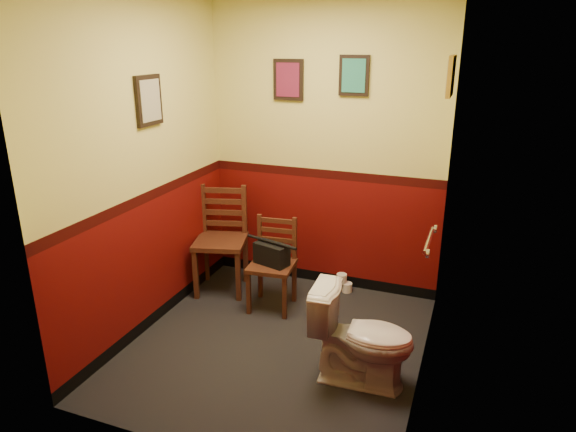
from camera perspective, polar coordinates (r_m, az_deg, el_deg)
The scene contains 16 objects.
floor at distance 4.19m, azimuth -1.25°, elevation -14.11°, with size 2.20×2.40×0.00m, color black.
wall_back at distance 4.74m, azimuth 4.12°, elevation 7.52°, with size 2.20×2.70×0.00m, color #590A08.
wall_front at distance 2.62m, azimuth -11.36°, elevation -2.40°, with size 2.20×2.70×0.00m, color #590A08.
wall_left at distance 4.16m, azimuth -15.63°, elevation 5.26°, with size 2.40×2.70×0.00m, color #590A08.
wall_right at distance 3.39m, azimuth 16.10°, elevation 2.16°, with size 2.40×2.70×0.00m, color #590A08.
grab_bar at distance 3.76m, azimuth 15.45°, elevation -2.61°, with size 0.05×0.56×0.06m.
framed_print_back_a at distance 4.75m, azimuth 0.04°, elevation 14.90°, with size 0.28×0.04×0.36m.
framed_print_back_b at distance 4.57m, azimuth 7.35°, elevation 15.22°, with size 0.26×0.04×0.34m.
framed_print_left at distance 4.15m, azimuth -15.19°, elevation 12.29°, with size 0.04×0.30×0.38m.
framed_print_right at distance 3.87m, azimuth 17.64°, elevation 14.61°, with size 0.04×0.34×0.28m.
toilet at distance 3.66m, azimuth 8.24°, elevation -13.25°, with size 0.40×0.71×0.70m, color white.
toilet_brush at distance 3.89m, azimuth 11.40°, elevation -16.38°, with size 0.11×0.11×0.39m.
chair_left at distance 4.89m, azimuth -7.41°, elevation -2.63°, with size 0.57×0.57×0.99m.
chair_right at distance 4.56m, azimuth -1.68°, elevation -5.35°, with size 0.41×0.41×0.82m.
handbag at distance 4.48m, azimuth -1.83°, elevation -4.22°, with size 0.33×0.23×0.22m.
tp_stack at distance 4.98m, azimuth 5.98°, elevation -7.49°, with size 0.20×0.11×0.18m.
Camera 1 is at (1.33, -3.25, 2.29)m, focal length 32.00 mm.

